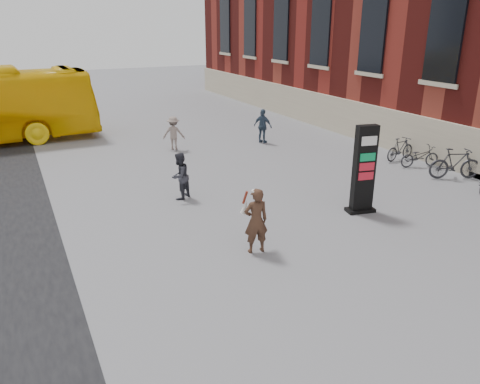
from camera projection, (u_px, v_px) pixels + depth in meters
name	position (u px, v px, depth m)	size (l,w,h in m)	color
ground	(280.00, 247.00, 12.05)	(100.00, 100.00, 0.00)	#9E9EA3
info_pylon	(364.00, 170.00, 13.83)	(0.92, 0.59, 2.68)	black
woman	(256.00, 220.00, 11.52)	(0.70, 0.65, 1.69)	#3D2419
pedestrian_a	(180.00, 176.00, 15.08)	(0.75, 0.58, 1.54)	#303039
pedestrian_b	(174.00, 133.00, 20.91)	(0.97, 0.56, 1.50)	gray
pedestrian_c	(263.00, 126.00, 22.07)	(0.94, 0.39, 1.60)	#36495F
bike_5	(455.00, 164.00, 17.08)	(0.54, 1.91, 1.15)	#2C2C31
bike_6	(420.00, 156.00, 18.53)	(0.57, 1.62, 0.85)	#2C2C31
bike_7	(400.00, 149.00, 19.41)	(0.45, 1.60, 0.96)	#2C2C31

